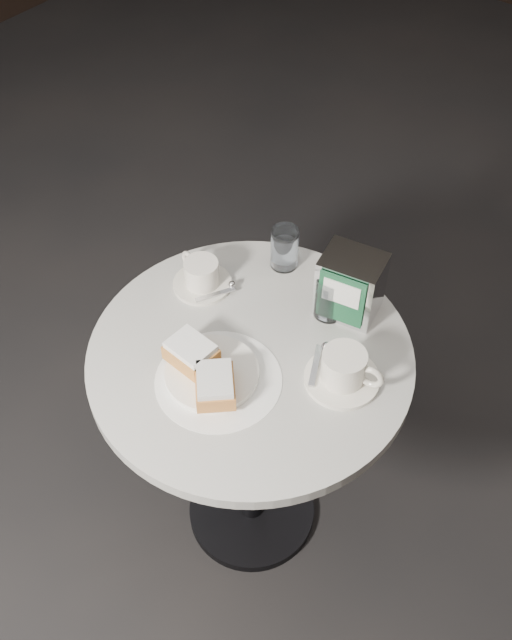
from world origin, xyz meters
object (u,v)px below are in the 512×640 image
object	(u,v)px
cafe_table	(251,405)
napkin_dispenser	(350,285)
water_glass_left	(284,248)
water_glass_right	(330,296)
coffee_cup_left	(201,275)
coffee_cup_right	(344,370)
beignet_plate	(207,370)

from	to	relation	value
cafe_table	napkin_dispenser	world-z (taller)	napkin_dispenser
cafe_table	water_glass_left	distance (m)	0.37
water_glass_right	water_glass_left	bearing A→B (deg)	159.61
coffee_cup_left	coffee_cup_right	size ratio (longest dim) A/B	0.90
water_glass_left	water_glass_right	size ratio (longest dim) A/B	0.94
water_glass_left	beignet_plate	bearing A→B (deg)	-78.41
coffee_cup_left	water_glass_left	distance (m)	0.20
water_glass_right	cafe_table	bearing A→B (deg)	-109.07
water_glass_right	napkin_dispenser	xyz separation A→B (m)	(0.03, 0.04, 0.02)
cafe_table	water_glass_left	xyz separation A→B (m)	(-0.10, 0.26, 0.25)
coffee_cup_left	water_glass_right	size ratio (longest dim) A/B	1.48
beignet_plate	coffee_cup_left	size ratio (longest dim) A/B	1.55
water_glass_left	water_glass_right	xyz separation A→B (m)	(0.17, -0.06, 0.00)
beignet_plate	napkin_dispenser	distance (m)	0.37
cafe_table	napkin_dispenser	xyz separation A→B (m)	(0.09, 0.23, 0.28)
water_glass_left	water_glass_right	distance (m)	0.18
beignet_plate	napkin_dispenser	size ratio (longest dim) A/B	1.67
beignet_plate	water_glass_right	world-z (taller)	water_glass_right
coffee_cup_right	napkin_dispenser	distance (m)	0.21
coffee_cup_left	coffee_cup_right	xyz separation A→B (m)	(0.41, -0.03, 0.00)
coffee_cup_right	water_glass_right	distance (m)	0.19
coffee_cup_left	water_glass_right	xyz separation A→B (m)	(0.28, 0.11, 0.02)
coffee_cup_left	water_glass_left	world-z (taller)	water_glass_left
cafe_table	water_glass_right	distance (m)	0.33
coffee_cup_left	water_glass_right	world-z (taller)	water_glass_right
water_glass_right	beignet_plate	bearing A→B (deg)	-107.30
cafe_table	coffee_cup_right	world-z (taller)	coffee_cup_right
cafe_table	water_glass_left	bearing A→B (deg)	111.58
water_glass_right	coffee_cup_right	bearing A→B (deg)	-47.06
cafe_table	coffee_cup_right	xyz separation A→B (m)	(0.20, 0.06, 0.23)
beignet_plate	water_glass_right	distance (m)	0.32
beignet_plate	water_glass_right	bearing A→B (deg)	72.70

